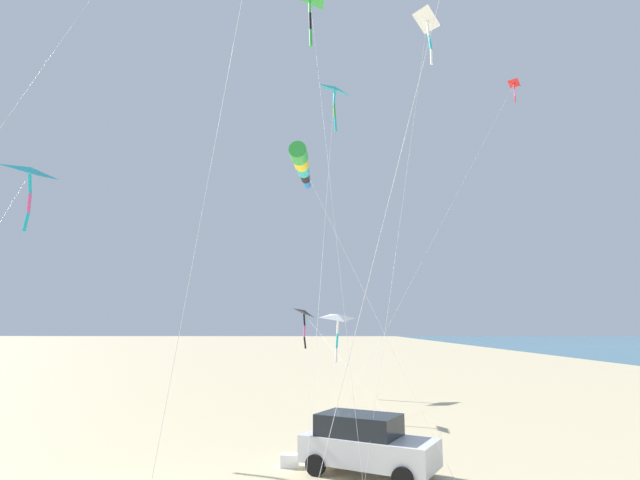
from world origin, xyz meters
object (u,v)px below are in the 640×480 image
object	(u,v)px
parked_car	(366,443)
kite_delta_magenta_far_left	(428,21)
kite_delta_long_streamer_left	(30,172)
kite_windsock_small_distant	(301,164)
kite_delta_green_low_center	(335,90)
kite_delta_orange_high_right	(513,86)
kite_delta_yellow_midlevel	(305,313)
kite_delta_white_trailing	(338,318)
cooler_box	(290,460)

from	to	relation	value
parked_car	kite_delta_magenta_far_left	distance (m)	21.15
kite_delta_long_streamer_left	kite_windsock_small_distant	xyz separation A→B (m)	(-12.56, -2.74, 1.25)
kite_delta_green_low_center	kite_delta_orange_high_right	world-z (taller)	kite_delta_orange_high_right
kite_delta_yellow_midlevel	parked_car	bearing A→B (deg)	104.67
kite_windsock_small_distant	kite_delta_magenta_far_left	bearing A→B (deg)	172.72
kite_delta_long_streamer_left	kite_delta_green_low_center	world-z (taller)	kite_delta_green_low_center
kite_delta_magenta_far_left	kite_windsock_small_distant	world-z (taller)	kite_delta_magenta_far_left
parked_car	kite_delta_yellow_midlevel	bearing A→B (deg)	-75.33
kite_delta_long_streamer_left	kite_delta_magenta_far_left	world-z (taller)	kite_delta_magenta_far_left
kite_delta_long_streamer_left	kite_delta_white_trailing	size ratio (longest dim) A/B	0.80
cooler_box	kite_delta_white_trailing	world-z (taller)	kite_delta_white_trailing
parked_car	cooler_box	xyz separation A→B (m)	(2.56, -0.80, -0.74)
kite_delta_green_low_center	kite_delta_yellow_midlevel	size ratio (longest dim) A/B	1.77
kite_delta_long_streamer_left	kite_windsock_small_distant	distance (m)	12.92
kite_delta_yellow_midlevel	cooler_box	bearing A→B (deg)	90.52
kite_delta_white_trailing	kite_delta_orange_high_right	bearing A→B (deg)	153.66
kite_delta_white_trailing	kite_delta_orange_high_right	distance (m)	19.23
kite_delta_long_streamer_left	kite_delta_yellow_midlevel	bearing A→B (deg)	-156.59
kite_delta_magenta_far_left	kite_delta_long_streamer_left	bearing A→B (deg)	5.56
kite_delta_magenta_far_left	kite_delta_yellow_midlevel	bearing A→B (deg)	-28.20
kite_delta_long_streamer_left	kite_delta_orange_high_right	distance (m)	28.04
kite_delta_long_streamer_left	kite_delta_orange_high_right	bearing A→B (deg)	-163.53
kite_delta_green_low_center	kite_delta_white_trailing	world-z (taller)	kite_delta_green_low_center
kite_delta_orange_high_right	kite_delta_yellow_midlevel	distance (m)	19.66
kite_delta_magenta_far_left	kite_delta_green_low_center	distance (m)	6.10
kite_delta_white_trailing	kite_delta_green_low_center	bearing A→B (deg)	89.17
kite_delta_green_low_center	kite_delta_long_streamer_left	bearing A→B (deg)	10.40
parked_car	kite_delta_orange_high_right	bearing A→B (deg)	-130.59
cooler_box	kite_delta_yellow_midlevel	bearing A→B (deg)	-89.48
parked_car	kite_delta_green_low_center	world-z (taller)	kite_delta_green_low_center
kite_delta_magenta_far_left	kite_delta_yellow_midlevel	size ratio (longest dim) A/B	2.12
cooler_box	kite_delta_orange_high_right	bearing A→B (deg)	-138.75
cooler_box	kite_delta_magenta_far_left	xyz separation A→B (m)	(-6.59, -5.72, 20.45)
kite_delta_long_streamer_left	parked_car	bearing A→B (deg)	163.05
kite_delta_magenta_far_left	kite_delta_white_trailing	size ratio (longest dim) A/B	1.33
cooler_box	kite_delta_white_trailing	bearing A→B (deg)	-96.04
cooler_box	parked_car	bearing A→B (deg)	162.56
kite_delta_long_streamer_left	kite_delta_magenta_far_left	size ratio (longest dim) A/B	0.60
kite_delta_long_streamer_left	kite_delta_yellow_midlevel	size ratio (longest dim) A/B	1.28
kite_delta_yellow_midlevel	kite_delta_orange_high_right	bearing A→B (deg)	-170.68
kite_delta_orange_high_right	cooler_box	bearing A→B (deg)	41.25
kite_delta_yellow_midlevel	kite_windsock_small_distant	xyz separation A→B (m)	(0.04, 2.72, 7.64)
cooler_box	kite_delta_orange_high_right	size ratio (longest dim) A/B	0.03
kite_windsock_small_distant	parked_car	bearing A→B (deg)	110.00
kite_delta_yellow_midlevel	kite_delta_magenta_far_left	bearing A→B (deg)	151.80
cooler_box	kite_delta_magenta_far_left	size ratio (longest dim) A/B	0.03
cooler_box	kite_delta_yellow_midlevel	xyz separation A→B (m)	(0.08, -9.30, 5.25)
kite_delta_yellow_midlevel	kite_windsock_small_distant	bearing A→B (deg)	89.11
kite_delta_green_low_center	kite_delta_orange_high_right	distance (m)	12.76
kite_delta_long_streamer_left	kite_delta_magenta_far_left	bearing A→B (deg)	-174.44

